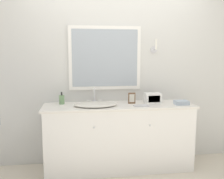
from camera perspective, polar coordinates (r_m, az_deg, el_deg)
ground_plane at (r=3.25m, az=2.46°, el=-19.61°), size 14.00×14.00×0.00m
wall_back at (r=3.47m, az=0.77°, el=4.31°), size 8.00×0.18×2.55m
vanity_counter at (r=3.34m, az=1.59°, el=-10.70°), size 1.95×0.55×0.86m
sink_basin at (r=3.17m, az=-3.79°, el=-3.37°), size 0.55×0.43×0.20m
soap_bottle at (r=3.32m, az=-11.42°, el=-2.24°), size 0.07×0.07×0.16m
appliance_box at (r=3.38m, az=9.31°, el=-1.94°), size 0.22×0.14×0.13m
picture_frame at (r=3.30m, az=4.54°, el=-1.98°), size 0.10×0.01×0.15m
hand_towel_near_sink at (r=3.36m, az=15.58°, el=-2.88°), size 0.17×0.14×0.05m
metal_tray at (r=3.17m, az=6.70°, el=-3.68°), size 0.19×0.10×0.01m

